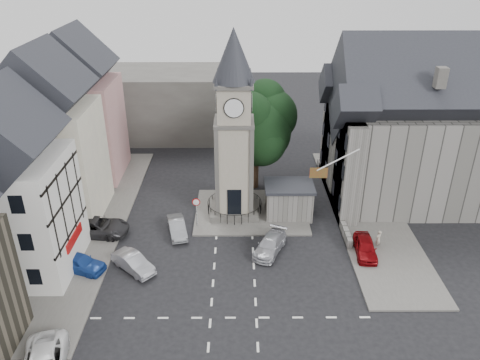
{
  "coord_description": "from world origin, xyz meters",
  "views": [
    {
      "loc": [
        0.32,
        -28.67,
        21.8
      ],
      "look_at": [
        0.48,
        5.0,
        4.79
      ],
      "focal_mm": 35.0,
      "sensor_mm": 36.0,
      "label": 1
    }
  ],
  "objects_px": {
    "pedestrian": "(378,239)",
    "clock_tower": "(234,128)",
    "stone_shelter": "(289,200)",
    "car_east_red": "(365,247)",
    "car_west_blue": "(79,263)"
  },
  "relations": [
    {
      "from": "pedestrian",
      "to": "clock_tower",
      "type": "bearing_deg",
      "value": -60.97
    },
    {
      "from": "clock_tower",
      "to": "pedestrian",
      "type": "bearing_deg",
      "value": -25.91
    },
    {
      "from": "clock_tower",
      "to": "stone_shelter",
      "type": "xyz_separation_m",
      "value": [
        4.8,
        -0.49,
        -6.57
      ]
    },
    {
      "from": "car_east_red",
      "to": "pedestrian",
      "type": "xyz_separation_m",
      "value": [
        1.25,
        0.9,
        0.13
      ]
    },
    {
      "from": "car_west_blue",
      "to": "car_east_red",
      "type": "xyz_separation_m",
      "value": [
        21.75,
        1.95,
        -0.04
      ]
    },
    {
      "from": "stone_shelter",
      "to": "car_west_blue",
      "type": "distance_m",
      "value": 18.16
    },
    {
      "from": "clock_tower",
      "to": "car_east_red",
      "type": "bearing_deg",
      "value": -32.35
    },
    {
      "from": "clock_tower",
      "to": "car_east_red",
      "type": "relative_size",
      "value": 4.22
    },
    {
      "from": "car_east_red",
      "to": "pedestrian",
      "type": "height_order",
      "value": "pedestrian"
    },
    {
      "from": "car_west_blue",
      "to": "pedestrian",
      "type": "distance_m",
      "value": 23.18
    },
    {
      "from": "stone_shelter",
      "to": "car_east_red",
      "type": "relative_size",
      "value": 1.12
    },
    {
      "from": "car_east_red",
      "to": "pedestrian",
      "type": "bearing_deg",
      "value": 40.14
    },
    {
      "from": "stone_shelter",
      "to": "pedestrian",
      "type": "distance_m",
      "value": 8.45
    },
    {
      "from": "car_west_blue",
      "to": "pedestrian",
      "type": "height_order",
      "value": "pedestrian"
    },
    {
      "from": "stone_shelter",
      "to": "car_west_blue",
      "type": "relative_size",
      "value": 1.06
    }
  ]
}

